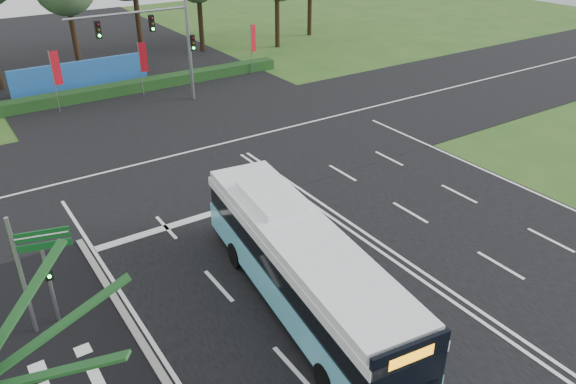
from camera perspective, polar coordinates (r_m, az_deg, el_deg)
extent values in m
plane|color=#27521B|center=(24.51, 6.80, -4.31)|extent=(120.00, 120.00, 0.00)
cube|color=black|center=(24.50, 6.80, -4.27)|extent=(20.00, 120.00, 0.04)
cube|color=black|center=(33.42, -6.47, 4.92)|extent=(120.00, 14.00, 0.05)
cube|color=gray|center=(18.39, -12.71, -17.69)|extent=(0.25, 18.00, 0.12)
cube|color=#5CBED6|center=(19.78, 1.38, -9.22)|extent=(3.97, 12.08, 1.09)
cube|color=black|center=(20.08, 1.36, -10.34)|extent=(3.93, 12.02, 0.30)
cube|color=black|center=(19.20, 1.41, -6.87)|extent=(3.85, 11.89, 0.94)
cube|color=white|center=(18.87, 1.43, -5.39)|extent=(3.97, 12.08, 0.35)
cube|color=white|center=(18.68, 1.44, -4.51)|extent=(3.86, 11.60, 0.35)
cube|color=white|center=(20.44, -1.75, -0.46)|extent=(1.95, 3.14, 0.25)
cube|color=black|center=(15.45, 12.05, -17.80)|extent=(2.39, 0.43, 2.17)
cube|color=orange|center=(14.95, 12.41, -16.04)|extent=(1.38, 0.24, 0.35)
cylinder|color=black|center=(22.22, -5.34, -6.40)|extent=(0.41, 1.05, 1.03)
cylinder|color=black|center=(22.98, 0.04, -4.98)|extent=(0.41, 1.05, 1.03)
cylinder|color=black|center=(17.28, 3.84, -18.46)|extent=(0.41, 1.05, 1.03)
cylinder|color=black|center=(18.24, 10.41, -15.88)|extent=(0.41, 1.05, 1.03)
cylinder|color=gray|center=(20.41, -22.95, -8.82)|extent=(0.12, 0.12, 3.07)
cube|color=black|center=(19.95, -23.13, -7.77)|extent=(0.25, 0.16, 0.35)
sphere|color=#19F233|center=(19.86, -23.07, -7.92)|extent=(0.12, 0.12, 0.12)
cylinder|color=gray|center=(19.90, -25.37, -7.93)|extent=(0.13, 0.13, 4.47)
cube|color=#0C471A|center=(19.02, -23.78, -4.03)|extent=(1.64, 0.50, 0.34)
cube|color=#0C471A|center=(19.21, -23.56, -5.02)|extent=(1.64, 0.50, 0.25)
cube|color=white|center=(18.99, -23.76, -4.07)|extent=(1.51, 0.42, 0.04)
cylinder|color=gray|center=(40.59, -22.66, 10.25)|extent=(0.07, 0.07, 4.20)
cube|color=#A90E19|center=(40.46, -22.48, 11.55)|extent=(0.56, 0.12, 2.24)
cylinder|color=gray|center=(42.49, -14.74, 12.00)|extent=(0.06, 0.06, 3.90)
cube|color=#A90E19|center=(42.30, -14.48, 13.12)|extent=(0.51, 0.19, 2.08)
cylinder|color=gray|center=(46.66, -3.74, 14.26)|extent=(0.06, 0.06, 3.97)
cube|color=#A90E19|center=(46.69, -3.53, 15.33)|extent=(0.51, 0.21, 2.12)
cylinder|color=gray|center=(40.47, -9.97, 13.98)|extent=(0.24, 0.24, 7.00)
cylinder|color=gray|center=(38.48, -15.98, 17.08)|extent=(8.00, 0.16, 0.16)
cube|color=black|center=(39.11, -13.68, 16.31)|extent=(0.32, 0.28, 1.05)
cube|color=black|center=(38.06, -18.74, 15.35)|extent=(0.32, 0.28, 1.05)
cube|color=black|center=(40.45, -9.70, 14.73)|extent=(0.32, 0.28, 1.05)
cube|color=#143714|center=(44.17, -14.23, 10.54)|extent=(22.00, 1.20, 0.80)
cube|color=#1E58A7|center=(45.23, -20.28, 11.01)|extent=(10.00, 0.30, 2.20)
cylinder|color=black|center=(46.85, -21.04, 15.46)|extent=(0.44, 0.44, 8.53)
cylinder|color=black|center=(49.96, -15.08, 17.25)|extent=(0.44, 0.44, 8.95)
cylinder|color=black|center=(54.14, -8.94, 17.71)|extent=(0.44, 0.44, 7.29)
cylinder|color=black|center=(55.25, -1.11, 17.98)|extent=(0.44, 0.44, 6.84)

